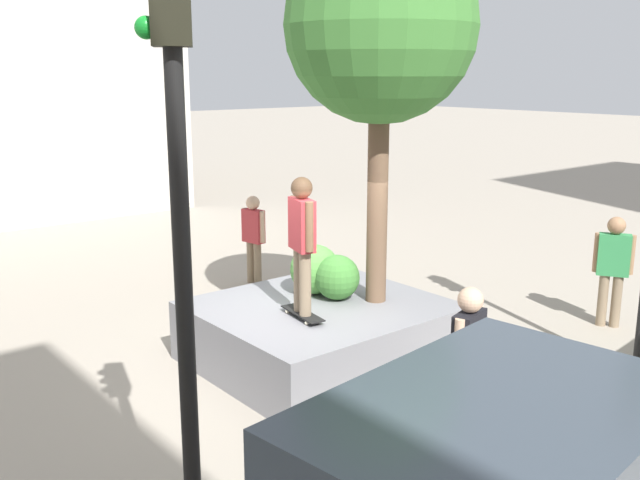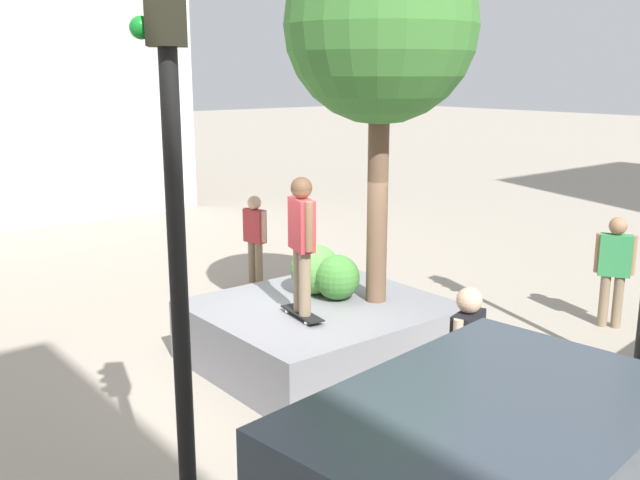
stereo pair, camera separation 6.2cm
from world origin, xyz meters
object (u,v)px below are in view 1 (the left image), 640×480
Objects in this scene: skateboard at (302,314)px; skateboarder at (302,236)px; pedestrian_crossing at (613,264)px; bystander_watching at (254,233)px; passerby_with_bag at (468,355)px; plaza_tree at (381,28)px; traffic_light_corner at (177,169)px; planter_ledge at (320,333)px.

skateboard is 0.47× the size of skateboarder.
skateboard is 1.03m from skateboarder.
bystander_watching is at bearing -61.37° from pedestrian_crossing.
skateboarder is 2.61m from passerby_with_bag.
plaza_tree is 1.00× the size of traffic_light_corner.
skateboard is 0.47× the size of passerby_with_bag.
pedestrian_crossing is 1.05× the size of bystander_watching.
planter_ledge is at bearing -139.80° from traffic_light_corner.
skateboarder is 1.00× the size of passerby_with_bag.
plaza_tree reaches higher than skateboard.
pedestrian_crossing reaches higher than planter_ledge.
skateboard is 4.94m from traffic_light_corner.
skateboard is at bearing 64.08° from bystander_watching.
passerby_with_bag reaches higher than skateboard.
plaza_tree is 2.79× the size of pedestrian_crossing.
passerby_with_bag is at bearing 97.66° from skateboard.
plaza_tree is 5.42m from bystander_watching.
skateboarder reaches higher than pedestrian_crossing.
skateboard is at bearing -16.68° from pedestrian_crossing.
pedestrian_crossing reaches higher than bystander_watching.
traffic_light_corner is 8.60m from pedestrian_crossing.
traffic_light_corner is at bearing 53.15° from bystander_watching.
passerby_with_bag is at bearing 75.83° from bystander_watching.
skateboard is (0.54, 0.30, 0.47)m from planter_ledge.
passerby_with_bag is 1.00× the size of pedestrian_crossing.
planter_ledge is at bearing -150.78° from skateboard.
skateboarder is at bearing -16.68° from pedestrian_crossing.
planter_ledge is 0.63× the size of plaza_tree.
passerby_with_bag is (0.91, 2.37, -3.45)m from plaza_tree.
plaza_tree is 2.79× the size of skateboarder.
passerby_with_bag is (-0.33, 2.43, 0.13)m from skateboard.
pedestrian_crossing is (-4.96, 1.49, 0.13)m from skateboard.
plaza_tree is at bearing -20.97° from pedestrian_crossing.
planter_ledge is 0.78m from skateboard.
planter_ledge is at bearing -150.78° from skateboarder.
skateboarder is 1.05× the size of bystander_watching.
skateboarder is (0.54, 0.30, 1.51)m from planter_ledge.
passerby_with_bag reaches higher than bystander_watching.
plaza_tree is at bearing 177.22° from skateboard.
bystander_watching is (-0.72, -4.08, -3.50)m from plaza_tree.
bystander_watching is (-5.16, -6.89, -2.36)m from traffic_light_corner.
bystander_watching is at bearing -115.92° from skateboarder.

